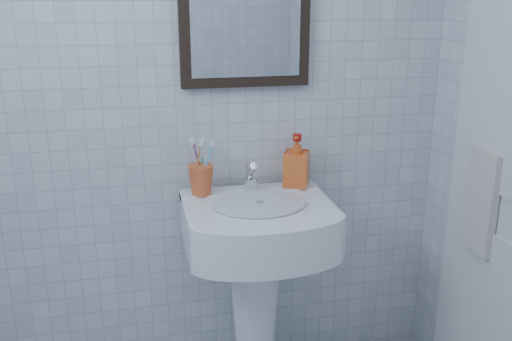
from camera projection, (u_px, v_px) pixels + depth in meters
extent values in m
cube|color=silver|center=(175.00, 86.00, 2.18)|extent=(2.20, 0.02, 2.50)
cone|color=white|center=(255.00, 312.00, 2.32)|extent=(0.22, 0.22, 0.69)
cube|color=white|center=(258.00, 224.00, 2.16)|extent=(0.55, 0.39, 0.17)
cube|color=white|center=(249.00, 192.00, 2.28)|extent=(0.55, 0.10, 0.03)
cylinder|color=silver|center=(259.00, 203.00, 2.10)|extent=(0.35, 0.35, 0.01)
cylinder|color=silver|center=(251.00, 184.00, 2.24)|extent=(0.05, 0.05, 0.05)
cylinder|color=silver|center=(251.00, 170.00, 2.21)|extent=(0.03, 0.10, 0.08)
cylinder|color=silver|center=(250.00, 172.00, 2.25)|extent=(0.03, 0.05, 0.10)
imported|color=#E35016|center=(297.00, 160.00, 2.28)|extent=(0.13, 0.13, 0.21)
cube|color=black|center=(245.00, 4.00, 2.12)|extent=(0.50, 0.04, 0.62)
cube|color=silver|center=(246.00, 4.00, 2.11)|extent=(0.42, 0.00, 0.54)
torus|color=silver|center=(492.00, 153.00, 2.00)|extent=(0.01, 0.18, 0.18)
cube|color=beige|center=(481.00, 202.00, 2.05)|extent=(0.03, 0.16, 0.38)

